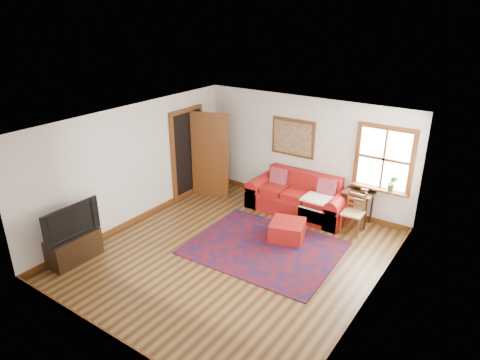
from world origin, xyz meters
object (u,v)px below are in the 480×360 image
Objects in this scene: ladder_back_chair at (354,211)px; media_cabinet at (74,248)px; red_leather_sofa at (299,200)px; side_table at (358,197)px; red_ottoman at (287,230)px.

media_cabinet is at bearing -134.00° from ladder_back_chair.
ladder_back_chair is 5.39m from media_cabinet.
red_leather_sofa is 4.73m from media_cabinet.
side_table is 0.84× the size of ladder_back_chair.
red_leather_sofa is 1.36m from ladder_back_chair.
red_ottoman is (0.38, -1.21, -0.10)m from red_leather_sofa.
side_table is (0.88, 1.40, 0.42)m from red_ottoman.
ladder_back_chair is (0.07, -0.39, -0.14)m from side_table.
media_cabinet is (-3.66, -4.26, -0.35)m from side_table.
red_leather_sofa reaches higher than red_ottoman.
media_cabinet is (-2.40, -4.08, -0.03)m from red_leather_sofa.
red_ottoman is 1.41m from ladder_back_chair.
media_cabinet reaches higher than red_ottoman.
side_table is at bearing 100.61° from ladder_back_chair.
ladder_back_chair is 0.93× the size of media_cabinet.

